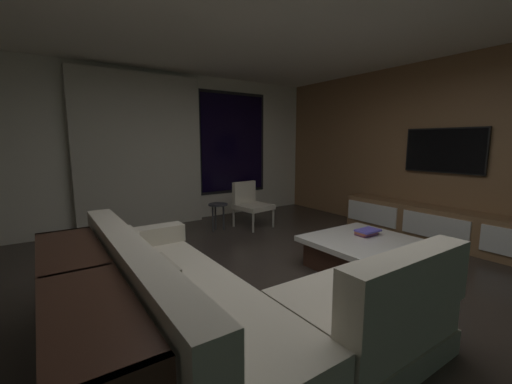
{
  "coord_description": "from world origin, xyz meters",
  "views": [
    {
      "loc": [
        -2.04,
        -2.14,
        1.47
      ],
      "look_at": [
        0.24,
        1.2,
        0.85
      ],
      "focal_mm": 22.61,
      "sensor_mm": 36.0,
      "label": 1
    }
  ],
  "objects": [
    {
      "name": "coffee_table",
      "position": [
        1.03,
        0.11,
        0.19
      ],
      "size": [
        1.16,
        1.16,
        0.36
      ],
      "color": "#3D241A",
      "rests_on": "floor"
    },
    {
      "name": "mounted_tv",
      "position": [
        2.95,
        0.25,
        1.35
      ],
      "size": [
        0.05,
        1.14,
        0.66
      ],
      "color": "black"
    },
    {
      "name": "console_table_behind_couch",
      "position": [
        -1.89,
        -0.09,
        0.41
      ],
      "size": [
        0.4,
        2.1,
        0.74
      ],
      "color": "#3D241A",
      "rests_on": "floor"
    },
    {
      "name": "media_wall",
      "position": [
        3.06,
        0.0,
        1.35
      ],
      "size": [
        0.12,
        7.8,
        2.7
      ],
      "color": "#8E6642",
      "rests_on": "floor"
    },
    {
      "name": "book_stack_on_coffee_table",
      "position": [
        1.19,
        0.22,
        0.4
      ],
      "size": [
        0.29,
        0.2,
        0.07
      ],
      "color": "#8B4C7F",
      "rests_on": "coffee_table"
    },
    {
      "name": "side_stool",
      "position": [
        0.4,
        2.56,
        0.37
      ],
      "size": [
        0.32,
        0.32,
        0.46
      ],
      "color": "#333338",
      "rests_on": "floor"
    },
    {
      "name": "sectional_couch",
      "position": [
        -0.98,
        -0.22,
        0.29
      ],
      "size": [
        1.98,
        2.5,
        0.82
      ],
      "color": "#B1A997",
      "rests_on": "floor"
    },
    {
      "name": "accent_chair_near_window",
      "position": [
        1.01,
        2.51,
        0.43
      ],
      "size": [
        0.62,
        0.64,
        0.78
      ],
      "color": "#B2ADA0",
      "rests_on": "floor"
    },
    {
      "name": "floor",
      "position": [
        0.0,
        0.0,
        0.0
      ],
      "size": [
        9.2,
        9.2,
        0.0
      ],
      "primitive_type": "plane",
      "color": "#332B26"
    },
    {
      "name": "media_console",
      "position": [
        2.77,
        0.05,
        0.25
      ],
      "size": [
        0.46,
        3.1,
        0.52
      ],
      "color": "#8E6642",
      "rests_on": "floor"
    },
    {
      "name": "back_wall_with_window",
      "position": [
        -0.06,
        3.62,
        1.34
      ],
      "size": [
        6.6,
        0.3,
        2.7
      ],
      "color": "silver",
      "rests_on": "floor"
    }
  ]
}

